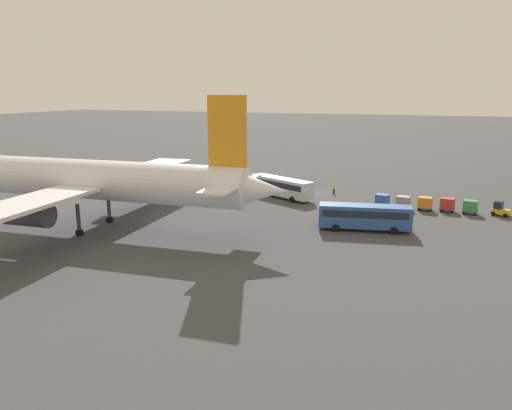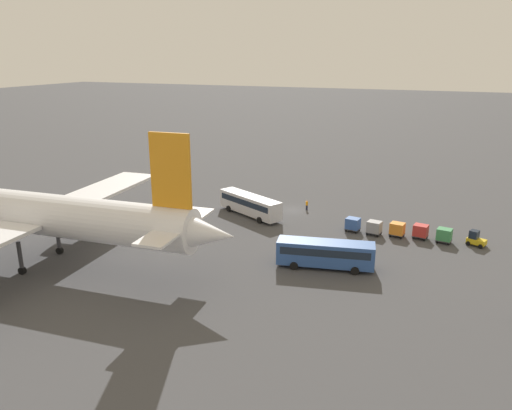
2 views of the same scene
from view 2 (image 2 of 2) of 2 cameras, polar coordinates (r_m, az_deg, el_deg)
name	(u,v)px [view 2 (image 2 of 2)]	position (r m, az deg, el deg)	size (l,w,h in m)	color
ground_plane	(292,210)	(83.93, 4.16, -0.58)	(600.00, 600.00, 0.00)	#424244
airplane	(24,213)	(67.39, -24.95, -0.80)	(55.81, 48.35, 17.35)	silver
shuttle_bus_near	(250,204)	(80.37, -0.69, 0.16)	(12.41, 8.16, 3.35)	silver
shuttle_bus_far	(325,252)	(61.63, 7.93, -5.37)	(12.07, 4.96, 3.34)	#2D5199
baggage_tug	(476,239)	(74.56, 23.81, -3.57)	(2.72, 2.35, 2.10)	gold
worker_person	(307,205)	(83.96, 5.83, 0.00)	(0.38, 0.38, 1.74)	#1E1E2D
cargo_cart_green	(444,235)	(73.82, 20.72, -3.20)	(2.25, 1.99, 2.06)	#38383D
cargo_cart_red	(421,231)	(74.32, 18.30, -2.81)	(2.25, 1.99, 2.06)	#38383D
cargo_cart_orange	(397,229)	(74.15, 15.84, -2.64)	(2.25, 1.99, 2.06)	#38383D
cargo_cart_grey	(374,227)	(74.01, 13.36, -2.48)	(2.25, 1.99, 2.06)	#38383D
cargo_cart_blue	(353,224)	(74.78, 11.01, -2.12)	(2.25, 1.99, 2.06)	#38383D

